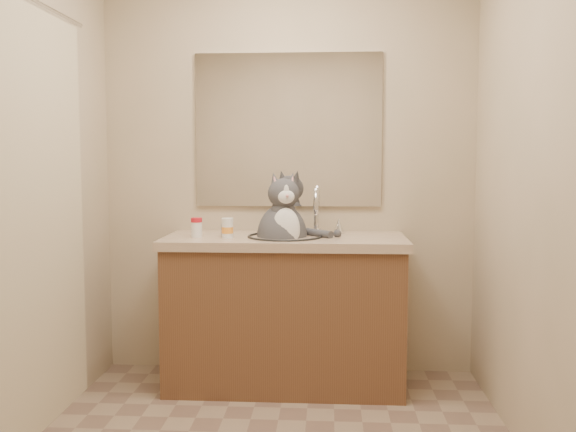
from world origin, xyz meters
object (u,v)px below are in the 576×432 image
object	(u,v)px
cat	(283,232)
pill_bottle_redcap	(197,227)
grey_canister	(225,230)
pill_bottle_orange	(227,228)

from	to	relation	value
cat	pill_bottle_redcap	bearing A→B (deg)	171.93
grey_canister	pill_bottle_redcap	bearing A→B (deg)	-165.35
cat	pill_bottle_redcap	distance (m)	0.48
cat	pill_bottle_orange	bearing A→B (deg)	-178.20
pill_bottle_redcap	grey_canister	world-z (taller)	pill_bottle_redcap
cat	pill_bottle_orange	xyz separation A→B (m)	(-0.30, -0.09, 0.03)
pill_bottle_redcap	cat	bearing A→B (deg)	7.61
cat	grey_canister	world-z (taller)	cat
cat	pill_bottle_orange	world-z (taller)	cat
cat	pill_bottle_orange	distance (m)	0.31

